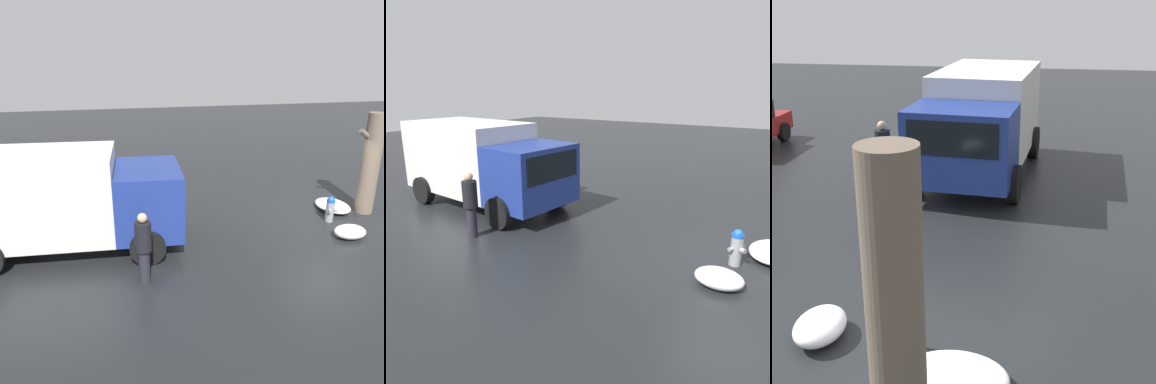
# 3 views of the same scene
# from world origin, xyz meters

# --- Properties ---
(ground_plane) EXTENTS (60.00, 60.00, 0.00)m
(ground_plane) POSITION_xyz_m (0.00, 0.00, 0.00)
(ground_plane) COLOR black
(fire_hydrant) EXTENTS (0.37, 0.43, 0.83)m
(fire_hydrant) POSITION_xyz_m (-0.00, 0.00, 0.43)
(fire_hydrant) COLOR gray
(fire_hydrant) RESTS_ON ground_plane
(delivery_truck) EXTENTS (5.97, 3.06, 2.67)m
(delivery_truck) POSITION_xyz_m (7.86, -0.12, 1.47)
(delivery_truck) COLOR navy
(delivery_truck) RESTS_ON ground_plane
(pedestrian) EXTENTS (0.37, 0.37, 1.72)m
(pedestrian) POSITION_xyz_m (6.07, 2.04, 0.94)
(pedestrian) COLOR #23232D
(pedestrian) RESTS_ON ground_plane
(snow_pile_curbside) EXTENTS (0.94, 0.70, 0.37)m
(snow_pile_curbside) POSITION_xyz_m (0.07, 1.16, 0.19)
(snow_pile_curbside) COLOR white
(snow_pile_curbside) RESTS_ON ground_plane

